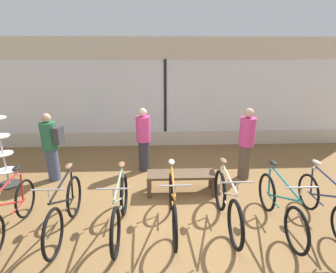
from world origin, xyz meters
TOP-DOWN VIEW (x-y plane):
  - ground_plane at (0.00, 0.00)m, footprint 24.00×24.00m
  - shop_back_wall at (0.00, 3.80)m, footprint 12.00×0.08m
  - bicycle_far_left at (-2.60, -0.27)m, footprint 0.46×1.71m
  - bicycle_left at (-1.74, -0.27)m, footprint 0.46×1.73m
  - bicycle_center_left at (-0.86, -0.26)m, footprint 0.46×1.76m
  - bicycle_center at (0.00, -0.15)m, footprint 0.46×1.75m
  - bicycle_center_right at (0.90, -0.18)m, footprint 0.46×1.75m
  - bicycle_right at (1.76, -0.27)m, footprint 0.46×1.77m
  - bicycle_far_right at (2.55, -0.23)m, footprint 0.46×1.69m
  - accessory_rack at (-3.54, 1.38)m, footprint 0.48×0.48m
  - display_bench at (0.24, 0.91)m, footprint 1.40×0.44m
  - customer_near_rack at (-0.58, 2.03)m, footprint 0.47×0.47m
  - customer_by_window at (-2.60, 1.60)m, footprint 0.53×0.41m
  - customer_mid_floor at (1.74, 1.50)m, footprint 0.36×0.36m

SIDE VIEW (x-z plane):
  - ground_plane at x=0.00m, z-range 0.00..0.00m
  - display_bench at x=0.24m, z-range 0.14..0.58m
  - bicycle_far_right at x=2.55m, z-range -0.13..0.89m
  - bicycle_far_left at x=-2.60m, z-range -0.13..0.90m
  - bicycle_center at x=0.00m, z-range -0.13..0.90m
  - bicycle_right at x=1.76m, z-range -0.13..0.90m
  - bicycle_center_left at x=-0.86m, z-range -0.13..0.92m
  - bicycle_left at x=-1.74m, z-range -0.12..0.93m
  - bicycle_center_right at x=0.90m, z-range -0.12..0.93m
  - accessory_rack at x=-3.54m, z-range -0.14..1.48m
  - customer_near_rack at x=-0.58m, z-range 0.03..1.60m
  - customer_by_window at x=-2.60m, z-range 0.06..1.62m
  - customer_mid_floor at x=1.74m, z-range 0.04..1.70m
  - shop_back_wall at x=0.00m, z-range 0.04..3.24m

